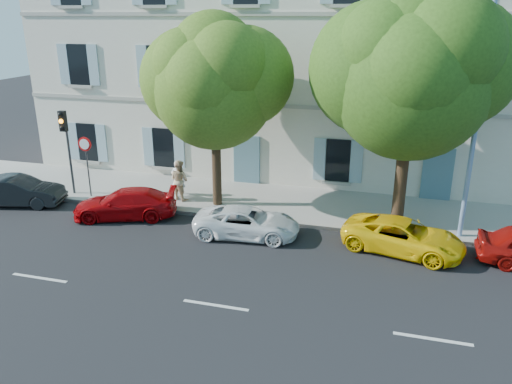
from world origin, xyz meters
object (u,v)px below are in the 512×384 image
(road_sign, at_px, (86,154))
(pedestrian_a, at_px, (178,180))
(pedestrian_b, at_px, (179,180))
(traffic_light, at_px, (65,135))
(car_white_coupe, at_px, (247,222))
(car_yellow_supercar, at_px, (403,236))
(tree_right, at_px, (411,80))
(car_red_coupe, at_px, (125,204))
(street_lamp, at_px, (480,104))
(car_dark_sedan, at_px, (18,191))
(tree_left, at_px, (214,88))

(road_sign, relative_size, pedestrian_a, 1.54)
(road_sign, height_order, pedestrian_b, road_sign)
(traffic_light, relative_size, pedestrian_a, 2.16)
(car_white_coupe, height_order, pedestrian_a, pedestrian_a)
(road_sign, bearing_deg, car_yellow_supercar, -7.20)
(road_sign, distance_m, pedestrian_b, 4.31)
(traffic_light, relative_size, road_sign, 1.40)
(car_yellow_supercar, height_order, tree_right, tree_right)
(car_red_coupe, height_order, road_sign, road_sign)
(car_white_coupe, distance_m, car_yellow_supercar, 5.71)
(tree_right, xyz_separation_m, street_lamp, (2.31, -0.32, -0.67))
(tree_right, bearing_deg, car_white_coupe, -160.19)
(car_dark_sedan, distance_m, tree_left, 9.91)
(car_white_coupe, bearing_deg, tree_right, -75.51)
(tree_right, bearing_deg, car_yellow_supercar, -82.48)
(car_white_coupe, xyz_separation_m, tree_right, (5.47, 1.97, 5.23))
(car_white_coupe, height_order, pedestrian_b, pedestrian_b)
(traffic_light, xyz_separation_m, pedestrian_a, (5.01, 0.73, -1.90))
(car_dark_sedan, bearing_deg, pedestrian_b, -85.15)
(car_red_coupe, xyz_separation_m, road_sign, (-2.64, 1.51, 1.54))
(car_red_coupe, distance_m, tree_right, 12.13)
(car_yellow_supercar, bearing_deg, tree_left, 86.64)
(car_white_coupe, relative_size, road_sign, 1.44)
(traffic_light, xyz_separation_m, street_lamp, (16.78, -0.35, 2.18))
(car_dark_sedan, bearing_deg, car_white_coupe, -105.67)
(car_dark_sedan, relative_size, car_red_coupe, 0.94)
(car_white_coupe, relative_size, traffic_light, 1.04)
(car_yellow_supercar, bearing_deg, car_dark_sedan, 102.56)
(car_dark_sedan, xyz_separation_m, tree_right, (16.14, 1.52, 5.14))
(traffic_light, bearing_deg, car_dark_sedan, -136.99)
(traffic_light, height_order, pedestrian_b, traffic_light)
(road_sign, xyz_separation_m, pedestrian_a, (4.02, 0.80, -1.10))
(road_sign, bearing_deg, pedestrian_a, 11.19)
(car_yellow_supercar, height_order, road_sign, road_sign)
(car_dark_sedan, distance_m, road_sign, 3.39)
(car_red_coupe, bearing_deg, pedestrian_b, 128.53)
(pedestrian_b, bearing_deg, car_red_coupe, 75.95)
(car_dark_sedan, distance_m, car_red_coupe, 5.29)
(car_dark_sedan, xyz_separation_m, tree_left, (8.57, 2.11, 4.51))
(car_red_coupe, xyz_separation_m, tree_right, (10.86, 1.54, 5.18))
(car_yellow_supercar, distance_m, tree_left, 9.35)
(car_red_coupe, bearing_deg, traffic_light, -131.53)
(traffic_light, bearing_deg, pedestrian_a, 8.28)
(car_dark_sedan, xyz_separation_m, traffic_light, (1.66, 1.55, 2.29))
(car_yellow_supercar, distance_m, street_lamp, 5.19)
(tree_right, xyz_separation_m, pedestrian_a, (-9.47, 0.76, -4.74))
(car_red_coupe, bearing_deg, tree_left, 104.97)
(road_sign, relative_size, pedestrian_b, 1.53)
(pedestrian_a, height_order, pedestrian_b, pedestrian_b)
(tree_left, distance_m, tree_right, 7.62)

